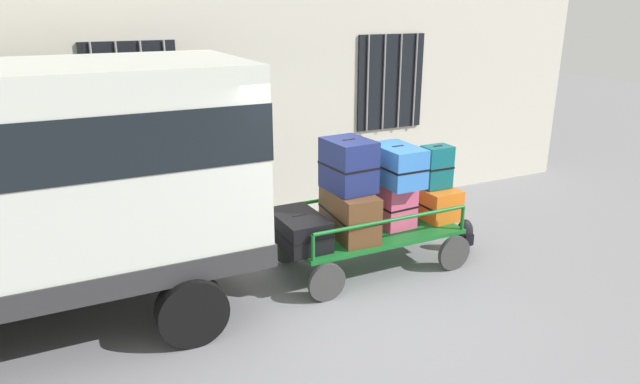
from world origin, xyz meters
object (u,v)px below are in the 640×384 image
(suitcase_midleft_bottom, at_px, (349,213))
(suitcase_center_bottom, at_px, (392,204))
(backpack, at_px, (464,235))
(suitcase_midright_bottom, at_px, (435,202))
(luggage_cart, at_px, (370,237))
(suitcase_left_bottom, at_px, (299,230))
(suitcase_midright_middle, at_px, (436,167))
(suitcase_midleft_middle, at_px, (348,165))
(suitcase_center_middle, at_px, (397,165))

(suitcase_midleft_bottom, distance_m, suitcase_center_bottom, 0.67)
(suitcase_midleft_bottom, relative_size, backpack, 2.13)
(suitcase_center_bottom, xyz_separation_m, suitcase_midright_bottom, (0.66, -0.01, -0.08))
(luggage_cart, distance_m, suitcase_midleft_bottom, 0.51)
(suitcase_left_bottom, relative_size, backpack, 1.91)
(suitcase_center_bottom, bearing_deg, luggage_cart, -175.00)
(backpack, bearing_deg, suitcase_midright_middle, 157.30)
(luggage_cart, bearing_deg, suitcase_midleft_middle, 179.97)
(suitcase_center_bottom, bearing_deg, suitcase_midright_bottom, -0.49)
(suitcase_midright_bottom, relative_size, backpack, 1.50)
(suitcase_center_bottom, distance_m, suitcase_midright_bottom, 0.67)
(suitcase_midleft_bottom, height_order, suitcase_center_middle, suitcase_center_middle)
(suitcase_center_middle, xyz_separation_m, suitcase_midright_middle, (0.66, 0.07, -0.12))
(suitcase_midleft_bottom, distance_m, backpack, 1.84)
(backpack, bearing_deg, suitcase_midleft_bottom, 176.85)
(luggage_cart, distance_m, suitcase_left_bottom, 1.04)
(suitcase_left_bottom, distance_m, suitcase_center_middle, 1.47)
(backpack, bearing_deg, luggage_cart, 174.55)
(suitcase_left_bottom, height_order, suitcase_center_middle, suitcase_center_middle)
(luggage_cart, xyz_separation_m, suitcase_midleft_middle, (-0.33, 0.00, 0.98))
(suitcase_midleft_middle, xyz_separation_m, suitcase_center_middle, (0.66, -0.04, -0.08))
(suitcase_center_middle, distance_m, suitcase_midright_middle, 0.68)
(suitcase_midleft_middle, bearing_deg, suitcase_left_bottom, -177.57)
(luggage_cart, xyz_separation_m, suitcase_left_bottom, (-1.00, -0.03, 0.28))
(suitcase_center_middle, xyz_separation_m, suitcase_midright_bottom, (0.66, 0.06, -0.61))
(suitcase_left_bottom, bearing_deg, luggage_cart, 1.61)
(suitcase_midleft_middle, bearing_deg, backpack, -4.42)
(suitcase_left_bottom, height_order, suitcase_midleft_middle, suitcase_midleft_middle)
(luggage_cart, bearing_deg, backpack, -5.45)
(suitcase_left_bottom, xyz_separation_m, suitcase_midright_middle, (1.99, 0.07, 0.50))
(suitcase_left_bottom, distance_m, suitcase_midright_middle, 2.06)
(suitcase_left_bottom, height_order, suitcase_midright_bottom, suitcase_midright_bottom)
(suitcase_midleft_bottom, xyz_separation_m, suitcase_center_middle, (0.66, 0.00, 0.52))
(suitcase_left_bottom, xyz_separation_m, suitcase_center_bottom, (1.33, 0.06, 0.10))
(luggage_cart, height_order, suitcase_midleft_middle, suitcase_midleft_middle)
(suitcase_center_bottom, distance_m, suitcase_midright_middle, 0.78)
(suitcase_midleft_middle, xyz_separation_m, suitcase_center_bottom, (0.66, 0.03, -0.60))
(luggage_cart, bearing_deg, suitcase_midright_bottom, 1.34)
(suitcase_midright_bottom, bearing_deg, suitcase_center_middle, -174.98)
(suitcase_midleft_middle, relative_size, suitcase_midright_middle, 1.17)
(luggage_cart, bearing_deg, suitcase_left_bottom, -178.39)
(suitcase_midleft_middle, bearing_deg, suitcase_midleft_bottom, -90.00)
(suitcase_midleft_middle, distance_m, suitcase_center_middle, 0.67)
(luggage_cart, height_order, suitcase_left_bottom, suitcase_left_bottom)
(suitcase_left_bottom, bearing_deg, suitcase_center_middle, -0.30)
(suitcase_midleft_bottom, xyz_separation_m, suitcase_midleft_middle, (-0.00, 0.04, 0.60))
(suitcase_left_bottom, bearing_deg, suitcase_midleft_bottom, -0.91)
(suitcase_midright_middle, bearing_deg, suitcase_midright_bottom, -90.00)
(suitcase_center_middle, relative_size, suitcase_midright_bottom, 1.10)
(suitcase_center_bottom, height_order, backpack, suitcase_center_bottom)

